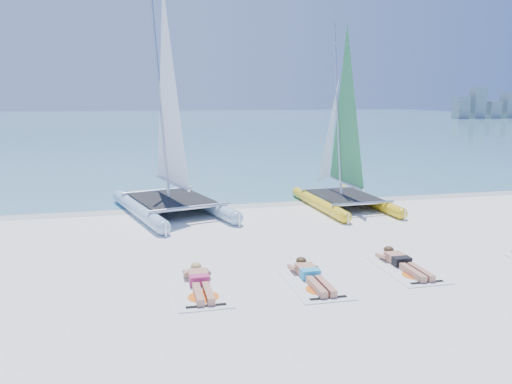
# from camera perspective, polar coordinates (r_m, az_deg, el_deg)

# --- Properties ---
(ground) EXTENTS (140.00, 140.00, 0.00)m
(ground) POSITION_cam_1_polar(r_m,az_deg,el_deg) (11.60, 3.13, -7.02)
(ground) COLOR white
(ground) RESTS_ON ground
(sea) EXTENTS (140.00, 115.00, 0.01)m
(sea) POSITION_cam_1_polar(r_m,az_deg,el_deg) (73.74, -10.73, 7.92)
(sea) COLOR #75B2C4
(sea) RESTS_ON ground
(wet_sand_strip) EXTENTS (140.00, 1.40, 0.01)m
(wet_sand_strip) POSITION_cam_1_polar(r_m,az_deg,el_deg) (16.77, -2.10, -1.38)
(wet_sand_strip) COLOR silver
(wet_sand_strip) RESTS_ON ground
(distant_skyline) EXTENTS (14.00, 2.00, 5.00)m
(distant_skyline) POSITION_cam_1_polar(r_m,az_deg,el_deg) (92.19, 25.31, 8.84)
(distant_skyline) COLOR #90989E
(distant_skyline) RESTS_ON ground
(catamaran_blue) EXTENTS (3.84, 5.77, 7.21)m
(catamaran_blue) POSITION_cam_1_polar(r_m,az_deg,el_deg) (15.51, -9.93, 5.51)
(catamaran_blue) COLOR #A3BED7
(catamaran_blue) RESTS_ON ground
(catamaran_yellow) EXTENTS (2.34, 4.86, 6.13)m
(catamaran_yellow) POSITION_cam_1_polar(r_m,az_deg,el_deg) (16.69, 9.56, 5.12)
(catamaran_yellow) COLOR #FDF31A
(catamaran_yellow) RESTS_ON ground
(towel_a) EXTENTS (1.00, 1.85, 0.02)m
(towel_a) POSITION_cam_1_polar(r_m,az_deg,el_deg) (9.52, -6.31, -11.10)
(towel_a) COLOR white
(towel_a) RESTS_ON ground
(sunbather_a) EXTENTS (0.37, 1.73, 0.26)m
(sunbather_a) POSITION_cam_1_polar(r_m,az_deg,el_deg) (9.65, -6.46, -10.08)
(sunbather_a) COLOR tan
(sunbather_a) RESTS_ON towel_a
(towel_b) EXTENTS (1.00, 1.85, 0.02)m
(towel_b) POSITION_cam_1_polar(r_m,az_deg,el_deg) (9.84, 6.66, -10.34)
(towel_b) COLOR white
(towel_b) RESTS_ON ground
(sunbather_b) EXTENTS (0.37, 1.73, 0.26)m
(sunbather_b) POSITION_cam_1_polar(r_m,az_deg,el_deg) (9.98, 6.30, -9.37)
(sunbather_b) COLOR tan
(sunbather_b) RESTS_ON towel_b
(towel_c) EXTENTS (1.00, 1.85, 0.02)m
(towel_c) POSITION_cam_1_polar(r_m,az_deg,el_deg) (10.96, 16.88, -8.52)
(towel_c) COLOR white
(towel_c) RESTS_ON ground
(sunbather_c) EXTENTS (0.37, 1.73, 0.26)m
(sunbather_c) POSITION_cam_1_polar(r_m,az_deg,el_deg) (11.08, 16.41, -7.68)
(sunbather_c) COLOR tan
(sunbather_c) RESTS_ON towel_c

